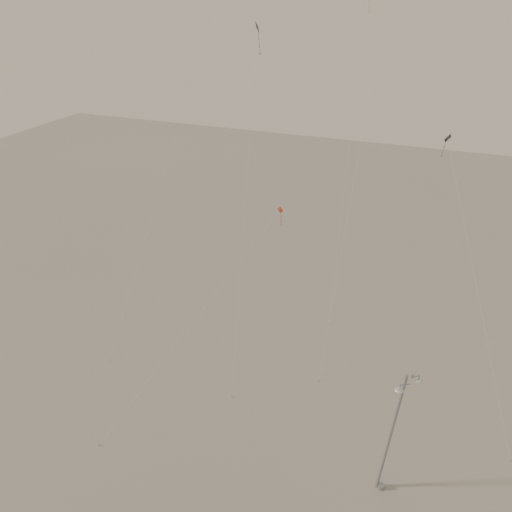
% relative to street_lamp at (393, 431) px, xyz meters
% --- Properties ---
extents(ground, '(160.00, 160.00, 0.00)m').
position_rel_street_lamp_xyz_m(ground, '(-8.20, 0.54, -5.21)').
color(ground, gray).
rests_on(ground, ground).
extents(street_lamp, '(1.56, 1.13, 9.77)m').
position_rel_street_lamp_xyz_m(street_lamp, '(0.00, 0.00, 0.00)').
color(street_lamp, gray).
rests_on(street_lamp, ground).
extents(kite_0, '(9.36, 9.68, 32.86)m').
position_rel_street_lamp_xyz_m(kite_0, '(-17.18, 11.11, 19.34)').
color(kite_0, maroon).
rests_on(kite_0, ground).
extents(kite_1, '(1.92, 10.57, 26.29)m').
position_rel_street_lamp_xyz_m(kite_1, '(-13.69, 11.75, 14.82)').
color(kite_1, '#332D2B').
rests_on(kite_1, ground).
extents(kite_3, '(8.31, 15.54, 13.48)m').
position_rel_street_lamp_xyz_m(kite_3, '(-13.18, 7.68, 4.60)').
color(kite_3, maroon).
rests_on(kite_3, ground).
extents(kite_4, '(8.03, 8.08, 19.82)m').
position_rel_street_lamp_xyz_m(kite_4, '(1.98, 11.09, 9.28)').
color(kite_4, '#332D2B').
rests_on(kite_4, ground).
extents(kite_5, '(0.65, 7.80, 28.57)m').
position_rel_street_lamp_xyz_m(kite_5, '(-7.92, 21.56, 15.88)').
color(kite_5, '#A4561B').
rests_on(kite_5, ground).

